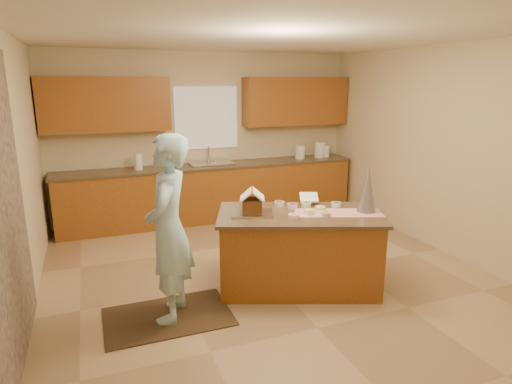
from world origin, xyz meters
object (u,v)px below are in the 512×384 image
at_px(gingerbread_house, 252,204).
at_px(boy, 169,229).
at_px(island_base, 299,252).
at_px(tinsel_tree, 367,189).

bearing_deg(gingerbread_house, boy, -163.03).
height_order(island_base, boy, boy).
xyz_separation_m(tinsel_tree, gingerbread_house, (-1.19, 0.36, -0.13)).
bearing_deg(tinsel_tree, boy, 178.11).
distance_m(island_base, tinsel_tree, 1.01).
relative_size(island_base, boy, 0.94).
relative_size(island_base, tinsel_tree, 3.27).
xyz_separation_m(island_base, tinsel_tree, (0.69, -0.22, 0.70)).
bearing_deg(gingerbread_house, tinsel_tree, -16.70).
xyz_separation_m(island_base, boy, (-1.43, -0.15, 0.49)).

